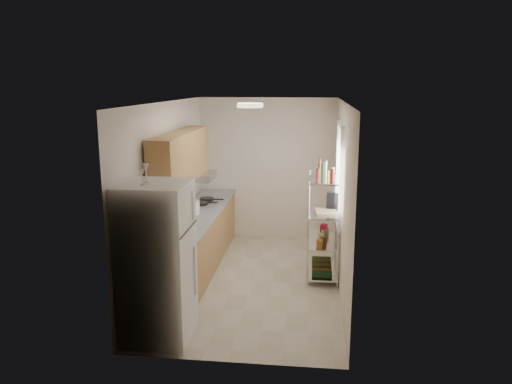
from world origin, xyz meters
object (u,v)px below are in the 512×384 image
cutting_board (327,212)px  espresso_machine (333,199)px  frying_pan_large (201,203)px  rice_cooker (191,208)px  refrigerator (157,262)px

cutting_board → espresso_machine: bearing=69.0°
frying_pan_large → espresso_machine: bearing=-32.9°
cutting_board → rice_cooker: bearing=177.2°
frying_pan_large → cutting_board: 2.15m
refrigerator → frying_pan_large: refrigerator is taller
cutting_board → refrigerator: bearing=-134.2°
refrigerator → espresso_machine: refrigerator is taller
espresso_machine → cutting_board: bearing=-104.9°
frying_pan_large → rice_cooker: bearing=-112.0°
cutting_board → espresso_machine: (0.10, 0.25, 0.13)m
refrigerator → espresso_machine: 3.01m
refrigerator → espresso_machine: size_ratio=6.14×
espresso_machine → rice_cooker: bearing=-169.9°
espresso_machine → frying_pan_large: bearing=173.8°
cutting_board → espresso_machine: size_ratio=1.33×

